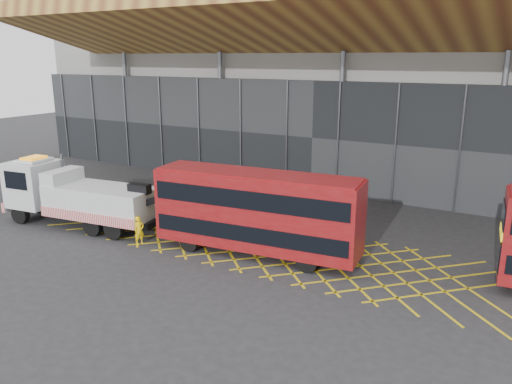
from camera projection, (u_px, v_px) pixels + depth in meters
The scene contains 6 objects.
ground_plane at pixel (197, 232), 28.38m from camera, with size 120.00×120.00×0.00m, color #28282B.
road_markings at pixel (271, 247), 26.07m from camera, with size 26.36×7.16×0.01m.
construction_building at pixel (349, 65), 40.47m from camera, with size 55.00×23.97×18.00m.
recovery_truck at pixel (75, 195), 29.06m from camera, with size 11.40×3.79×3.95m.
bus_towed at pixel (256, 210), 24.56m from camera, with size 10.57×3.47×4.22m.
worker at pixel (139, 230), 26.29m from camera, with size 0.56×0.37×1.54m, color yellow.
Camera 1 is at (16.31, -21.52, 9.64)m, focal length 35.00 mm.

